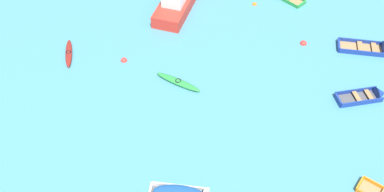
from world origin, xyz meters
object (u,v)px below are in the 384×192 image
Objects in this scene: kayak_green_far_right at (178,82)px; rowboat_deep_blue_distant_center at (371,95)px; kayak_maroon_near_camera at (69,53)px; rowboat_deep_blue_near_left at (378,49)px; mooring_buoy_far_field at (124,61)px; mooring_buoy_between_boats_left at (254,5)px; mooring_buoy_midfield at (303,44)px.

kayak_green_far_right is 11.96m from rowboat_deep_blue_distant_center.
kayak_green_far_right is 0.99× the size of rowboat_deep_blue_distant_center.
kayak_green_far_right is 7.97m from kayak_maroon_near_camera.
kayak_green_far_right is 0.85× the size of rowboat_deep_blue_near_left.
rowboat_deep_blue_distant_center is at bearing 9.12° from kayak_green_far_right.
rowboat_deep_blue_near_left reaches higher than rowboat_deep_blue_distant_center.
rowboat_deep_blue_distant_center is 7.51× the size of mooring_buoy_far_field.
rowboat_deep_blue_near_left reaches higher than mooring_buoy_between_boats_left.
mooring_buoy_midfield is at bearing 137.57° from rowboat_deep_blue_distant_center.
rowboat_deep_blue_near_left is (12.28, 6.51, 0.02)m from kayak_green_far_right.
rowboat_deep_blue_distant_center reaches higher than mooring_buoy_far_field.
rowboat_deep_blue_distant_center is 6.86× the size of mooring_buoy_midfield.
mooring_buoy_midfield is 12.43m from mooring_buoy_far_field.
kayak_green_far_right is 13.90m from rowboat_deep_blue_near_left.
kayak_maroon_near_camera reaches higher than mooring_buoy_midfield.
mooring_buoy_between_boats_left is at bearing 137.60° from rowboat_deep_blue_distant_center.
rowboat_deep_blue_near_left reaches higher than mooring_buoy_far_field.
rowboat_deep_blue_near_left is at bearing 27.95° from kayak_green_far_right.
mooring_buoy_midfield is (7.34, 5.99, -0.15)m from kayak_green_far_right.
mooring_buoy_midfield reaches higher than mooring_buoy_far_field.
mooring_buoy_between_boats_left is at bearing 160.58° from rowboat_deep_blue_near_left.
kayak_green_far_right reaches higher than mooring_buoy_between_boats_left.
mooring_buoy_midfield is 5.49m from mooring_buoy_between_boats_left.
mooring_buoy_far_field is (3.82, 0.39, -0.13)m from kayak_maroon_near_camera.
rowboat_deep_blue_distant_center is (-0.47, -4.62, -0.00)m from rowboat_deep_blue_near_left.
kayak_maroon_near_camera reaches higher than mooring_buoy_between_boats_left.
rowboat_deep_blue_near_left reaches higher than kayak_green_far_right.
kayak_maroon_near_camera is (-20.21, -5.75, -0.04)m from rowboat_deep_blue_near_left.
kayak_green_far_right is 4.28m from mooring_buoy_far_field.
mooring_buoy_between_boats_left is at bearing 38.50° from kayak_maroon_near_camera.
rowboat_deep_blue_distant_center is 9.36× the size of mooring_buoy_between_boats_left.
mooring_buoy_between_boats_left is (3.28, 9.69, -0.15)m from kayak_green_far_right.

